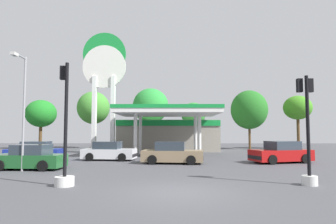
% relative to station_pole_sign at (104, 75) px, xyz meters
% --- Properties ---
extents(ground_plane, '(90.00, 90.00, 0.00)m').
position_rel_station_pole_sign_xyz_m(ground_plane, '(7.14, -19.16, -7.98)').
color(ground_plane, '#47474C').
rests_on(ground_plane, ground).
extents(gas_station, '(11.12, 13.85, 4.39)m').
position_rel_station_pole_sign_xyz_m(gas_station, '(6.59, 3.20, -5.88)').
color(gas_station, gray).
rests_on(gas_station, ground).
extents(station_pole_sign, '(4.46, 0.56, 12.46)m').
position_rel_station_pole_sign_xyz_m(station_pole_sign, '(0.00, 0.00, 0.00)').
color(station_pole_sign, white).
rests_on(station_pole_sign, ground).
extents(car_0, '(4.29, 2.21, 1.48)m').
position_rel_station_pole_sign_xyz_m(car_0, '(6.99, -9.66, -7.30)').
color(car_0, black).
rests_on(car_0, ground).
extents(car_1, '(4.53, 2.87, 1.51)m').
position_rel_station_pole_sign_xyz_m(car_1, '(14.62, -9.10, -7.29)').
color(car_1, black).
rests_on(car_1, ground).
extents(car_2, '(4.05, 1.97, 1.42)m').
position_rel_station_pole_sign_xyz_m(car_2, '(-1.26, -12.92, -7.33)').
color(car_2, black).
rests_on(car_2, ground).
extents(car_3, '(4.09, 2.03, 1.43)m').
position_rel_station_pole_sign_xyz_m(car_3, '(-3.54, -7.40, -7.33)').
color(car_3, black).
rests_on(car_3, ground).
extents(car_4, '(4.14, 2.15, 1.42)m').
position_rel_station_pole_sign_xyz_m(car_4, '(2.18, -7.42, -7.33)').
color(car_4, black).
rests_on(car_4, ground).
extents(traffic_signal_0, '(0.77, 0.77, 4.97)m').
position_rel_station_pole_sign_xyz_m(traffic_signal_0, '(2.63, -18.07, -6.71)').
color(traffic_signal_0, silver).
rests_on(traffic_signal_0, ground).
extents(traffic_signal_1, '(0.65, 0.66, 4.48)m').
position_rel_station_pole_sign_xyz_m(traffic_signal_1, '(12.49, -17.78, -6.26)').
color(traffic_signal_1, silver).
rests_on(traffic_signal_1, ground).
extents(tree_0, '(3.77, 3.77, 6.18)m').
position_rel_station_pole_sign_xyz_m(tree_0, '(-9.49, 6.85, -3.54)').
color(tree_0, brown).
rests_on(tree_0, ground).
extents(tree_1, '(4.22, 4.22, 7.47)m').
position_rel_station_pole_sign_xyz_m(tree_1, '(-3.32, 8.53, -2.66)').
color(tree_1, brown).
rests_on(tree_1, ground).
extents(tree_2, '(4.63, 4.63, 7.80)m').
position_rel_station_pole_sign_xyz_m(tree_2, '(4.26, 8.10, -2.45)').
color(tree_2, brown).
rests_on(tree_2, ground).
extents(tree_3, '(3.15, 3.15, 5.99)m').
position_rel_station_pole_sign_xyz_m(tree_3, '(9.85, 8.49, -3.57)').
color(tree_3, brown).
rests_on(tree_3, ground).
extents(tree_4, '(4.54, 4.54, 7.34)m').
position_rel_station_pole_sign_xyz_m(tree_4, '(16.69, 6.76, -3.07)').
color(tree_4, brown).
rests_on(tree_4, ground).
extents(tree_5, '(3.51, 3.51, 6.75)m').
position_rel_station_pole_sign_xyz_m(tree_5, '(22.99, 7.36, -2.79)').
color(tree_5, brown).
rests_on(tree_5, ground).
extents(corner_streetlamp, '(0.24, 1.48, 6.36)m').
position_rel_station_pole_sign_xyz_m(corner_streetlamp, '(-1.29, -13.91, -4.11)').
color(corner_streetlamp, gray).
rests_on(corner_streetlamp, ground).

